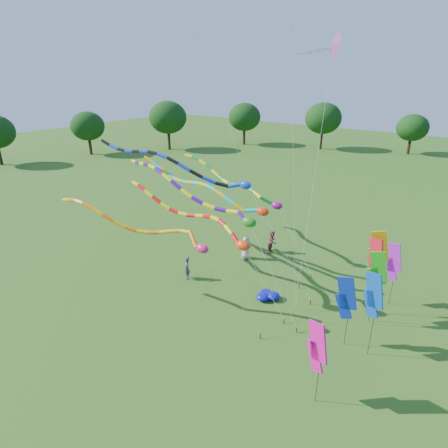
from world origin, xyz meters
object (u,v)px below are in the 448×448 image
Objects in this scene: person_a at (246,248)px; person_b at (187,268)px; person_c at (273,241)px; blue_nylon_heap at (266,295)px; tube_kite_red at (201,220)px; tube_kite_orange at (147,228)px.

person_a is 5.22m from person_b.
person_b is at bearing -162.30° from person_a.
blue_nylon_heap is at bearing -159.77° from person_c.
tube_kite_orange reaches higher than tube_kite_red.
tube_kite_red is at bearing 159.90° from person_c.
tube_kite_red is 7.10× the size of person_c.
person_b is (-0.63, 3.75, -4.43)m from tube_kite_orange.
tube_kite_orange reaches higher than person_a.
blue_nylon_heap is (4.62, 0.79, -4.28)m from tube_kite_red.
person_b is (-5.65, -1.18, 0.59)m from blue_nylon_heap.
tube_kite_red reaches higher than person_b.
tube_kite_orange is at bearing -150.91° from person_a.
tube_kite_orange is 7.55× the size of person_b.
person_b is at bearing -152.59° from tube_kite_red.
tube_kite_red is 7.52× the size of blue_nylon_heap.
tube_kite_red reaches higher than person_c.
tube_kite_orange is 8.64m from blue_nylon_heap.
tube_kite_orange reaches higher than person_b.
person_a is (0.54, 4.58, -3.59)m from tube_kite_red.
blue_nylon_heap is (5.02, 4.93, -5.02)m from tube_kite_orange.
tube_kite_red is 7.80m from person_c.
person_b is 7.60m from person_c.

